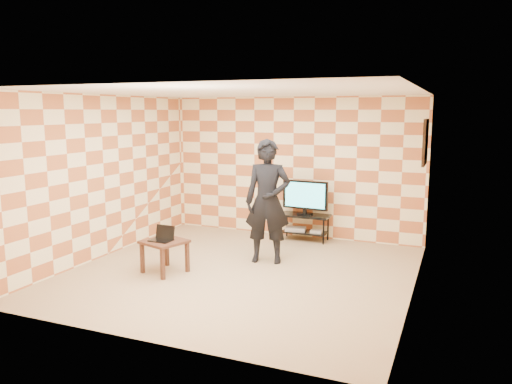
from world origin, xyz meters
TOP-DOWN VIEW (x-y plane):
  - floor at (0.00, 0.00)m, footprint 5.00×5.00m
  - wall_back at (0.00, 2.50)m, footprint 5.00×0.02m
  - wall_front at (0.00, -2.50)m, footprint 5.00×0.02m
  - wall_left at (-2.50, 0.00)m, footprint 0.02×5.00m
  - wall_right at (2.50, 0.00)m, footprint 0.02×5.00m
  - ceiling at (0.00, 0.00)m, footprint 5.00×5.00m
  - wall_art at (2.47, 1.55)m, footprint 0.04×0.72m
  - tv_stand at (0.33, 2.22)m, footprint 0.94×0.42m
  - tv at (0.33, 2.21)m, footprint 0.89×0.19m
  - dvd_player at (0.16, 2.21)m, footprint 0.42×0.34m
  - game_console at (0.57, 2.18)m, footprint 0.23×0.17m
  - side_table at (-1.07, -0.44)m, footprint 0.72×0.72m
  - laptop at (-1.10, -0.44)m, footprint 0.34×0.27m
  - person at (0.17, 0.67)m, footprint 0.81×0.62m

SIDE VIEW (x-z plane):
  - floor at x=0.00m, z-range 0.00..0.00m
  - game_console at x=0.57m, z-range 0.17..0.22m
  - dvd_player at x=0.16m, z-range 0.17..0.24m
  - tv_stand at x=0.33m, z-range 0.11..0.61m
  - side_table at x=-1.07m, z-range 0.16..0.66m
  - laptop at x=-1.10m, z-range 0.44..0.66m
  - tv at x=0.33m, z-range 0.53..1.18m
  - person at x=0.17m, z-range 0.00..1.99m
  - wall_back at x=0.00m, z-range 0.00..2.70m
  - wall_front at x=0.00m, z-range 0.00..2.70m
  - wall_left at x=-2.50m, z-range 0.00..2.70m
  - wall_right at x=2.50m, z-range 0.00..2.70m
  - wall_art at x=2.47m, z-range 1.59..2.31m
  - ceiling at x=0.00m, z-range 2.69..2.71m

